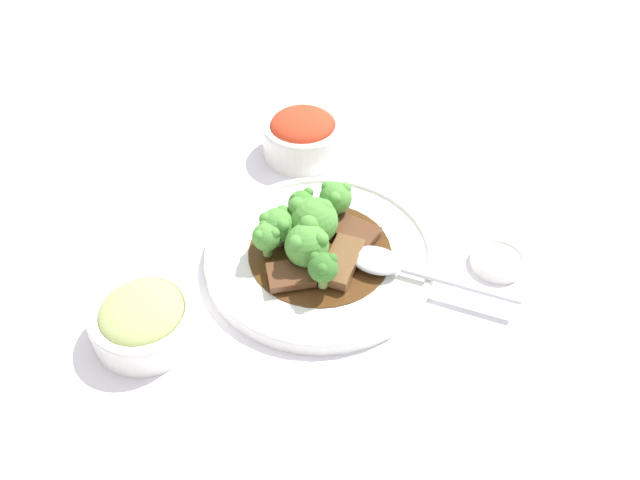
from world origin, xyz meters
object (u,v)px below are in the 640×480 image
at_px(beef_strip_2, 342,261).
at_px(broccoli_floret_3, 336,197).
at_px(broccoli_floret_2, 307,244).
at_px(broccoli_floret_5, 266,237).
at_px(broccoli_floret_0, 310,221).
at_px(sauce_dish, 498,260).
at_px(main_plate, 320,255).
at_px(broccoli_floret_6, 323,267).
at_px(side_bowl_appetizer, 144,319).
at_px(broccoli_floret_1, 278,225).
at_px(side_bowl_kimchi, 303,135).
at_px(serving_spoon, 389,264).
at_px(broccoli_floret_4, 305,203).
at_px(beef_strip_1, 348,228).
at_px(beef_strip_0, 291,275).

distance_m(beef_strip_2, broccoli_floret_3, 0.09).
height_order(broccoli_floret_2, broccoli_floret_5, broccoli_floret_2).
bearing_deg(broccoli_floret_0, sauce_dish, -28.44).
bearing_deg(broccoli_floret_5, main_plate, -15.75).
bearing_deg(broccoli_floret_6, side_bowl_appetizer, 172.16).
bearing_deg(broccoli_floret_0, beef_strip_2, -70.43).
distance_m(broccoli_floret_1, side_bowl_kimchi, 0.20).
relative_size(main_plate, serving_spoon, 1.74).
xyz_separation_m(main_plate, serving_spoon, (0.06, -0.06, 0.02)).
height_order(broccoli_floret_4, broccoli_floret_5, broccoli_floret_5).
relative_size(side_bowl_kimchi, side_bowl_appetizer, 1.01).
bearing_deg(side_bowl_appetizer, broccoli_floret_6, -7.84).
bearing_deg(broccoli_floret_1, main_plate, -35.24).
xyz_separation_m(broccoli_floret_0, side_bowl_kimchi, (0.06, 0.18, -0.02)).
xyz_separation_m(broccoli_floret_3, side_bowl_appetizer, (-0.25, -0.07, -0.02)).
xyz_separation_m(broccoli_floret_1, sauce_dish, (0.23, -0.11, -0.04)).
bearing_deg(beef_strip_1, broccoli_floret_1, 170.44).
xyz_separation_m(beef_strip_0, broccoli_floret_5, (-0.01, 0.04, 0.02)).
bearing_deg(broccoli_floret_6, broccoli_floret_3, 59.24).
distance_m(broccoli_floret_1, serving_spoon, 0.13).
relative_size(beef_strip_0, beef_strip_1, 0.73).
distance_m(main_plate, sauce_dish, 0.21).
bearing_deg(beef_strip_0, broccoli_floret_1, 83.61).
xyz_separation_m(broccoli_floret_4, side_bowl_kimchi, (0.05, 0.14, -0.01)).
distance_m(broccoli_floret_2, broccoli_floret_3, 0.08).
distance_m(broccoli_floret_3, sauce_dish, 0.20).
bearing_deg(side_bowl_appetizer, broccoli_floret_2, 4.15).
distance_m(broccoli_floret_3, side_bowl_appetizer, 0.26).
bearing_deg(side_bowl_appetizer, broccoli_floret_3, 16.20).
xyz_separation_m(broccoli_floret_1, broccoli_floret_4, (0.04, 0.03, -0.00)).
distance_m(beef_strip_2, side_bowl_kimchi, 0.23).
bearing_deg(broccoli_floret_1, broccoli_floret_6, -74.89).
distance_m(beef_strip_0, broccoli_floret_5, 0.05).
height_order(side_bowl_kimchi, sauce_dish, side_bowl_kimchi).
xyz_separation_m(broccoli_floret_0, broccoli_floret_5, (-0.05, -0.00, -0.00)).
bearing_deg(broccoli_floret_3, side_bowl_appetizer, -163.80).
xyz_separation_m(serving_spoon, side_bowl_appetizer, (-0.27, 0.03, -0.00)).
distance_m(broccoli_floret_1, broccoli_floret_4, 0.05).
bearing_deg(broccoli_floret_4, main_plate, -93.85).
xyz_separation_m(broccoli_floret_0, broccoli_floret_6, (-0.01, -0.07, -0.00)).
distance_m(broccoli_floret_3, broccoli_floret_5, 0.10).
xyz_separation_m(beef_strip_1, side_bowl_appetizer, (-0.25, -0.04, 0.00)).
xyz_separation_m(broccoli_floret_5, serving_spoon, (0.12, -0.07, -0.02)).
xyz_separation_m(broccoli_floret_3, side_bowl_kimchi, (0.02, 0.15, -0.02)).
distance_m(broccoli_floret_1, broccoli_floret_6, 0.08).
height_order(beef_strip_2, sauce_dish, beef_strip_2).
bearing_deg(main_plate, broccoli_floret_5, 164.25).
distance_m(broccoli_floret_0, broccoli_floret_6, 0.07).
xyz_separation_m(beef_strip_1, broccoli_floret_1, (-0.08, 0.01, 0.02)).
relative_size(main_plate, broccoli_floret_2, 5.21).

